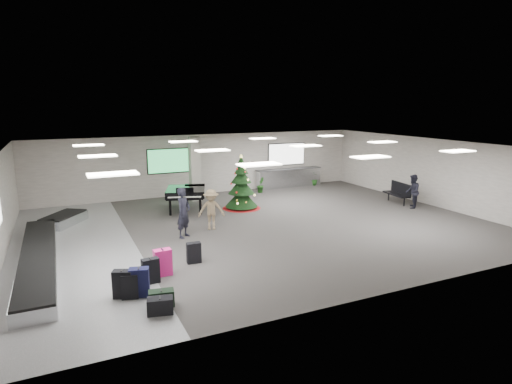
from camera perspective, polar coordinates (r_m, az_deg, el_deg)
name	(u,v)px	position (r m, az deg, el deg)	size (l,w,h in m)	color
ground	(261,226)	(17.27, 0.68, -4.52)	(18.00, 18.00, 0.00)	#3C3836
room_envelope	(245,167)	(17.21, -1.41, 3.37)	(18.02, 14.02, 3.21)	#9E9790
baggage_carousel	(45,249)	(15.57, -26.36, -6.83)	(2.28, 9.71, 0.43)	silver
service_counter	(289,178)	(25.16, 4.38, 1.92)	(4.05, 0.65, 1.08)	silver
suitcase_0	(130,286)	(11.49, -16.46, -11.99)	(0.46, 0.33, 0.66)	black
suitcase_1	(151,271)	(12.23, -13.88, -10.18)	(0.48, 0.29, 0.73)	black
pink_suitcase	(163,262)	(12.67, -12.32, -9.16)	(0.51, 0.30, 0.80)	#DA1C79
suitcase_3	(194,253)	(13.46, -8.29, -8.02)	(0.45, 0.27, 0.67)	black
navy_suitcase	(139,282)	(11.51, -15.29, -11.54)	(0.55, 0.41, 0.78)	black
suitcase_5	(123,284)	(11.57, -17.32, -11.64)	(0.55, 0.43, 0.75)	black
green_duffel	(161,298)	(10.95, -12.49, -13.67)	(0.65, 0.40, 0.42)	black
black_duffel	(160,306)	(10.61, -12.65, -14.58)	(0.66, 0.46, 0.41)	black
christmas_tree	(241,190)	(19.92, -1.96, 0.28)	(1.80, 1.80, 2.56)	maroon
grand_piano	(186,192)	(19.63, -9.35, -0.03)	(2.25, 2.58, 1.24)	black
bench	(398,192)	(22.15, 18.45, 0.06)	(0.78, 1.67, 1.02)	black
traveler_a	(184,213)	(15.83, -9.63, -2.74)	(0.68, 0.44, 1.85)	black
traveler_b	(211,209)	(16.72, -5.99, -2.33)	(1.03, 0.59, 1.59)	#8C7556
traveler_bench	(412,191)	(21.26, 20.13, 0.07)	(0.77, 0.60, 1.59)	black
potted_plant_left	(260,185)	(23.53, 0.60, 0.96)	(0.46, 0.37, 0.84)	#183D13
potted_plant_right	(314,178)	(25.85, 7.68, 1.81)	(0.46, 0.46, 0.82)	#183D13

